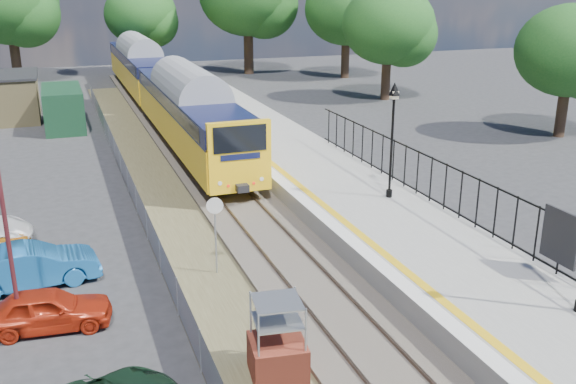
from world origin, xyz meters
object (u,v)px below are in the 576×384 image
train (159,83)px  speed_sign (215,223)px  brick_plinth (278,341)px  car_red (47,309)px  victorian_lamp_north (393,113)px  car_blue (31,266)px

train → speed_sign: (-2.50, -26.28, -0.54)m
brick_plinth → car_red: bearing=140.2°
speed_sign → train: bearing=97.7°
speed_sign → car_red: 5.63m
victorian_lamp_north → car_red: size_ratio=1.33×
victorian_lamp_north → train: bearing=102.7°
train → car_blue: 26.43m
brick_plinth → car_red: brick_plinth is taller
car_red → speed_sign: bearing=-66.0°
victorian_lamp_north → car_red: bearing=-160.9°
train → victorian_lamp_north: bearing=-77.3°
car_red → victorian_lamp_north: bearing=-65.4°
victorian_lamp_north → speed_sign: (-7.80, -2.76, -2.49)m
victorian_lamp_north → speed_sign: 8.64m
brick_plinth → car_blue: 9.23m
car_blue → brick_plinth: bearing=-148.6°
victorian_lamp_north → car_red: (-13.01, -4.50, -3.71)m
brick_plinth → car_blue: brick_plinth is taller
car_red → car_blue: bearing=14.4°
speed_sign → car_blue: size_ratio=0.65×
car_red → car_blue: 2.97m
brick_plinth → car_red: (-5.21, 4.34, -0.42)m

